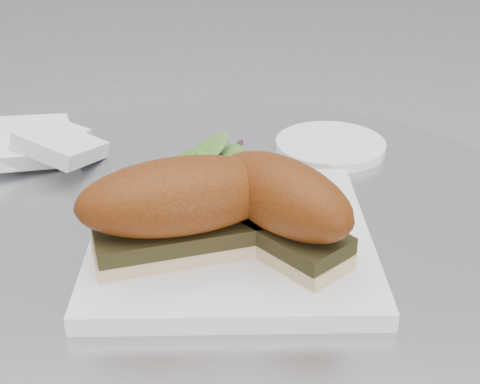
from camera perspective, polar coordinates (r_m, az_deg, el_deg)
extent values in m
cylinder|color=#A8AAAF|center=(0.61, -1.85, -4.50)|extent=(0.70, 0.70, 0.02)
cube|color=white|center=(0.59, -0.77, -3.95)|extent=(0.24, 0.24, 0.02)
cube|color=tan|center=(0.55, -4.88, -4.39)|extent=(0.16, 0.10, 0.01)
cube|color=black|center=(0.55, -4.94, -3.19)|extent=(0.15, 0.10, 0.01)
ellipsoid|color=#6C2B0A|center=(0.53, -5.07, -0.32)|extent=(0.18, 0.12, 0.06)
cube|color=tan|center=(0.55, 3.48, -4.35)|extent=(0.12, 0.12, 0.01)
cube|color=black|center=(0.55, 3.52, -3.15)|extent=(0.12, 0.12, 0.01)
ellipsoid|color=#6C2B0A|center=(0.53, 3.62, -0.28)|extent=(0.14, 0.15, 0.06)
cylinder|color=white|center=(0.78, 7.72, 3.94)|extent=(0.13, 0.13, 0.01)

